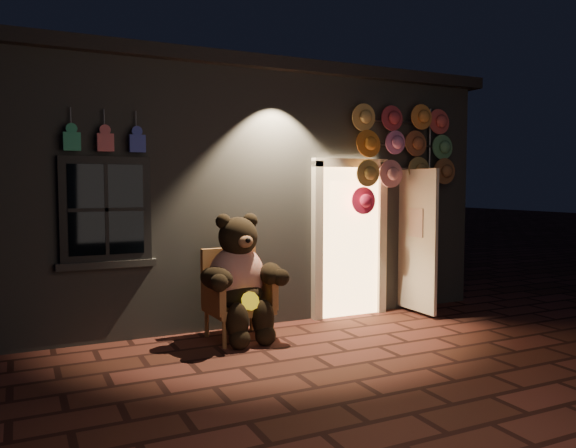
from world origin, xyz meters
TOP-DOWN VIEW (x-y plane):
  - ground at (0.00, 0.00)m, footprint 60.00×60.00m
  - shop_building at (0.00, 3.99)m, footprint 7.30×5.95m
  - wicker_armchair at (-0.48, 1.07)m, footprint 0.77×0.70m
  - teddy_bear at (-0.48, 0.93)m, footprint 1.09×0.86m
  - hat_rack at (2.12, 1.28)m, footprint 1.69×0.22m

SIDE VIEW (x-z plane):
  - ground at x=0.00m, z-range 0.00..0.00m
  - wicker_armchair at x=-0.48m, z-range 0.00..1.06m
  - teddy_bear at x=-0.48m, z-range -0.01..1.49m
  - shop_building at x=0.00m, z-range -0.02..3.49m
  - hat_rack at x=2.12m, z-range 0.83..3.80m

